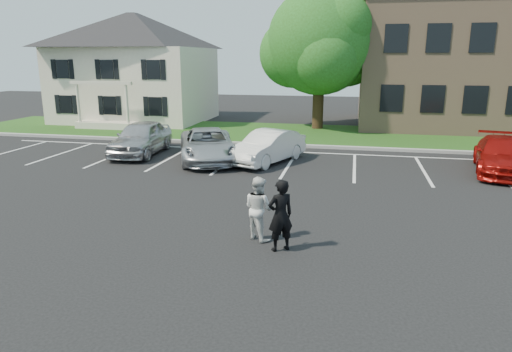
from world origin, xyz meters
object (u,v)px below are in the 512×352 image
Objects in this scene: car_red_compact at (502,156)px; man_white_shirt at (258,208)px; car_silver_minivan at (208,145)px; man_black_suit at (280,215)px; car_white_sedan at (268,147)px; house at (135,68)px; tree at (322,44)px; car_silver_west at (141,138)px.

man_white_shirt is at bearing -122.34° from car_red_compact.
car_silver_minivan is (-4.12, 8.53, -0.11)m from man_white_shirt.
car_white_sedan is at bearing -112.42° from man_black_suit.
tree is (13.46, -1.50, 1.52)m from house.
car_white_sedan is (2.72, 0.18, -0.01)m from car_silver_minivan.
car_silver_minivan is at bearing -111.68° from tree.
car_white_sedan is at bearing -98.01° from tree.
tree reaches higher than man_white_shirt.
house reaches higher than man_black_suit.
man_black_suit reaches higher than car_silver_west.
car_red_compact is (8.21, 8.90, -0.12)m from man_white_shirt.
tree is at bearing 46.65° from car_silver_minivan.
tree reaches higher than car_white_sedan.
car_red_compact is at bearing -163.35° from man_black_suit.
car_white_sedan is at bearing -8.93° from car_silver_west.
car_white_sedan is (6.30, -0.51, -0.09)m from car_silver_west.
man_white_shirt is 0.32× the size of car_silver_minivan.
man_black_suit reaches higher than car_silver_minivan.
tree is 20.15m from man_black_suit.
house is 2.00× the size of car_silver_minivan.
car_silver_west is 6.33m from car_white_sedan.
car_silver_west is at bearing 147.31° from car_silver_minivan.
man_white_shirt is at bearing -77.38° from man_black_suit.
tree is 13.31m from car_silver_west.
car_red_compact is at bearing 23.56° from car_white_sedan.
tree reaches higher than car_red_compact.
house is at bearing 157.88° from car_white_sedan.
house is at bearing 112.47° from car_silver_west.
car_white_sedan is 0.89× the size of car_red_compact.
man_white_shirt is 8.82m from car_white_sedan.
house is at bearing 162.06° from car_red_compact.
tree is 11.41m from car_white_sedan.
tree reaches higher than man_black_suit.
house reaches higher than man_white_shirt.
house is 5.80× the size of man_black_suit.
car_silver_west is (-8.36, 9.83, -0.09)m from man_black_suit.
man_black_suit reaches higher than car_white_sedan.
car_silver_minivan is (3.58, -0.70, -0.09)m from car_silver_west.
tree is at bearing -6.38° from house.
car_silver_west is 15.92m from car_red_compact.
car_red_compact is (12.33, 0.37, -0.01)m from car_silver_minivan.
man_black_suit is 12.14m from car_red_compact.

